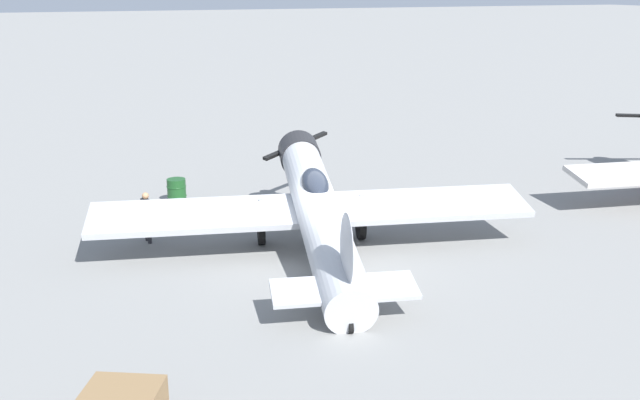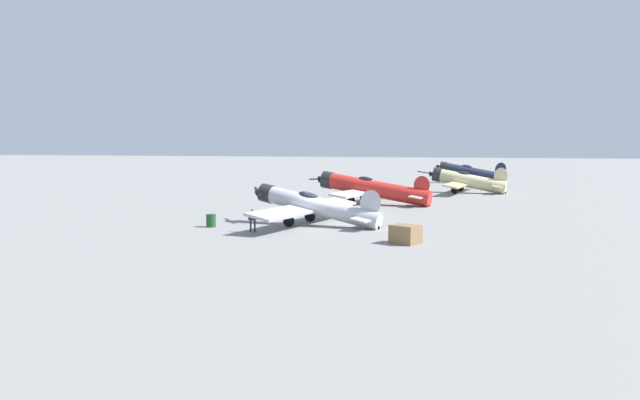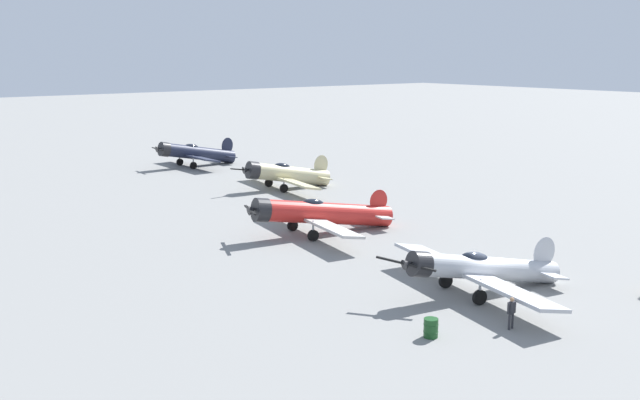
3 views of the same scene
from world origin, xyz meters
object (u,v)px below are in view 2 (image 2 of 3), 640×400
ground_crew_mechanic (253,218)px  fuel_drum (211,221)px  airplane_mid_apron (371,188)px  equipment_crate (405,234)px  airplane_far_line (466,181)px  airplane_outer_stand (470,172)px  airplane_foreground (313,206)px

ground_crew_mechanic → fuel_drum: bearing=-120.6°
airplane_mid_apron → equipment_crate: (22.07, 5.95, -0.95)m
airplane_far_line → ground_crew_mechanic: 38.00m
airplane_mid_apron → airplane_far_line: 17.93m
airplane_mid_apron → airplane_outer_stand: bearing=-93.0°
airplane_mid_apron → ground_crew_mechanic: bearing=88.8°
airplane_foreground → equipment_crate: 9.73m
airplane_mid_apron → ground_crew_mechanic: (19.98, -4.20, -0.55)m
airplane_foreground → fuel_drum: size_ratio=14.57×
equipment_crate → fuel_drum: 14.30m
ground_crew_mechanic → fuel_drum: ground_crew_mechanic is taller
airplane_foreground → airplane_outer_stand: bearing=-87.8°
airplane_foreground → ground_crew_mechanic: (4.33, -2.89, -0.43)m
airplane_mid_apron → airplane_foreground: bearing=95.9°
ground_crew_mechanic → airplane_outer_stand: bearing=159.9°
airplane_foreground → fuel_drum: bearing=35.7°
airplane_far_line → equipment_crate: bearing=95.7°
airplane_foreground → fuel_drum: 7.16m
airplane_far_line → fuel_drum: size_ratio=14.83×
airplane_outer_stand → equipment_crate: airplane_outer_stand is taller
airplane_foreground → airplane_far_line: bearing=-93.7°
airplane_outer_stand → equipment_crate: (55.74, -2.30, -0.98)m
airplane_foreground → equipment_crate: (6.42, 7.26, -0.83)m
airplane_mid_apron → airplane_outer_stand: 34.67m
airplane_mid_apron → equipment_crate: 22.88m
airplane_far_line → airplane_outer_stand: size_ratio=1.27×
airplane_mid_apron → airplane_outer_stand: airplane_outer_stand is taller
equipment_crate → fuel_drum: bearing=-105.0°
airplane_far_line → airplane_outer_stand: bearing=-80.9°
airplane_foreground → equipment_crate: bearing=151.6°
airplane_foreground → airplane_far_line: size_ratio=0.98×
ground_crew_mechanic → fuel_drum: size_ratio=1.76×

